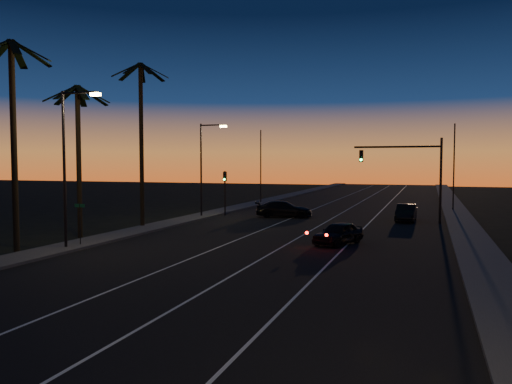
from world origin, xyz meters
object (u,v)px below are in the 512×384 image
at_px(right_car, 406,213).
at_px(cross_car, 284,209).
at_px(signal_mast, 411,165).
at_px(lead_car, 338,233).

height_order(right_car, cross_car, cross_car).
bearing_deg(signal_mast, lead_car, -105.76).
height_order(signal_mast, lead_car, signal_mast).
bearing_deg(cross_car, signal_mast, -2.12).
bearing_deg(right_car, cross_car, -177.85).
bearing_deg(right_car, lead_car, -103.64).
distance_m(lead_car, cross_car, 15.36).
bearing_deg(signal_mast, cross_car, 177.88).
xyz_separation_m(signal_mast, cross_car, (-11.00, 0.41, -4.03)).
distance_m(lead_car, right_car, 14.31).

